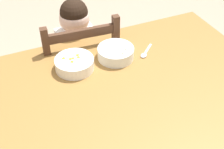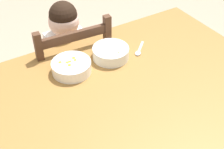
% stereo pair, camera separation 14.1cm
% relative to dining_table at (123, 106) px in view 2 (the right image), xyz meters
% --- Properties ---
extents(dining_table, '(1.46, 0.99, 0.77)m').
position_rel_dining_table_xyz_m(dining_table, '(0.00, 0.00, 0.00)').
color(dining_table, olive).
rests_on(dining_table, ground).
extents(dining_chair, '(0.45, 0.45, 0.92)m').
position_rel_dining_table_xyz_m(dining_chair, '(-0.03, 0.55, -0.22)').
color(dining_chair, '#492E1F').
rests_on(dining_chair, ground).
extents(child_figure, '(0.32, 0.31, 0.97)m').
position_rel_dining_table_xyz_m(child_figure, '(-0.03, 0.54, -0.03)').
color(child_figure, white).
rests_on(child_figure, ground).
extents(bowl_of_peas, '(0.19, 0.19, 0.06)m').
position_rel_dining_table_xyz_m(bowl_of_peas, '(0.08, 0.25, 0.13)').
color(bowl_of_peas, white).
rests_on(bowl_of_peas, dining_table).
extents(bowl_of_carrots, '(0.19, 0.19, 0.06)m').
position_rel_dining_table_xyz_m(bowl_of_carrots, '(-0.14, 0.25, 0.13)').
color(bowl_of_carrots, white).
rests_on(bowl_of_carrots, dining_table).
extents(spoon, '(0.12, 0.11, 0.01)m').
position_rel_dining_table_xyz_m(spoon, '(0.23, 0.21, 0.10)').
color(spoon, silver).
rests_on(spoon, dining_table).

